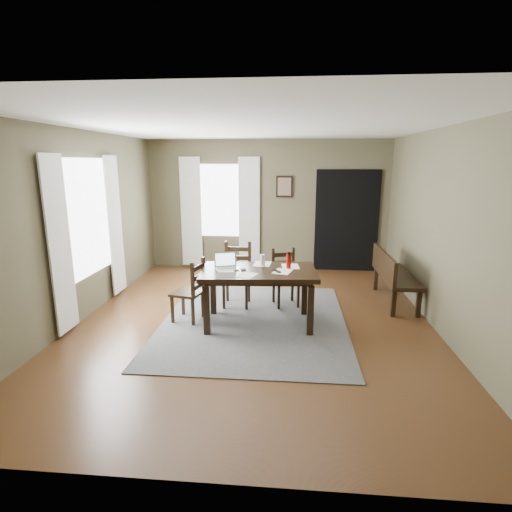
# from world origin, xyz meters

# --- Properties ---
(ground) EXTENTS (5.00, 6.00, 0.01)m
(ground) POSITION_xyz_m (0.00, 0.00, -0.01)
(ground) COLOR #492C16
(room_shell) EXTENTS (5.02, 6.02, 2.71)m
(room_shell) POSITION_xyz_m (0.00, 0.00, 1.80)
(room_shell) COLOR brown
(room_shell) RESTS_ON ground
(rug) EXTENTS (2.60, 3.20, 0.01)m
(rug) POSITION_xyz_m (0.00, 0.00, 0.01)
(rug) COLOR #464646
(rug) RESTS_ON ground
(dining_table) EXTENTS (1.64, 1.06, 0.79)m
(dining_table) POSITION_xyz_m (0.07, -0.09, 0.70)
(dining_table) COLOR black
(dining_table) RESTS_ON rug
(chair_end) EXTENTS (0.48, 0.48, 0.91)m
(chair_end) POSITION_xyz_m (-0.91, -0.06, 0.45)
(chair_end) COLOR black
(chair_end) RESTS_ON rug
(chair_back_left) EXTENTS (0.44, 0.44, 1.00)m
(chair_back_left) POSITION_xyz_m (-0.34, 0.68, 0.49)
(chair_back_left) COLOR black
(chair_back_left) RESTS_ON rug
(chair_back_right) EXTENTS (0.49, 0.49, 0.89)m
(chair_back_right) POSITION_xyz_m (0.42, 0.75, 0.44)
(chair_back_right) COLOR black
(chair_back_right) RESTS_ON rug
(bench) EXTENTS (0.48, 1.49, 0.84)m
(bench) POSITION_xyz_m (2.14, 1.02, 0.50)
(bench) COLOR black
(bench) RESTS_ON ground
(laptop) EXTENTS (0.38, 0.33, 0.21)m
(laptop) POSITION_xyz_m (-0.39, -0.04, 0.85)
(laptop) COLOR #B7B7BC
(laptop) RESTS_ON dining_table
(computer_mouse) EXTENTS (0.08, 0.10, 0.03)m
(computer_mouse) POSITION_xyz_m (-0.14, -0.13, 0.81)
(computer_mouse) COLOR #3F3F42
(computer_mouse) RESTS_ON dining_table
(tv_remote) EXTENTS (0.12, 0.16, 0.02)m
(tv_remote) POSITION_xyz_m (0.32, -0.16, 0.81)
(tv_remote) COLOR black
(tv_remote) RESTS_ON dining_table
(drinking_glass) EXTENTS (0.09, 0.09, 0.17)m
(drinking_glass) POSITION_xyz_m (0.11, 0.13, 0.88)
(drinking_glass) COLOR silver
(drinking_glass) RESTS_ON dining_table
(water_bottle) EXTENTS (0.08, 0.08, 0.24)m
(water_bottle) POSITION_xyz_m (0.48, 0.02, 0.91)
(water_bottle) COLOR #A4110C
(water_bottle) RESTS_ON dining_table
(paper_a) EXTENTS (0.28, 0.34, 0.00)m
(paper_a) POSITION_xyz_m (-0.39, -0.11, 0.80)
(paper_a) COLOR white
(paper_a) RESTS_ON dining_table
(paper_b) EXTENTS (0.30, 0.34, 0.00)m
(paper_b) POSITION_xyz_m (0.40, -0.15, 0.80)
(paper_b) COLOR white
(paper_b) RESTS_ON dining_table
(paper_c) EXTENTS (0.26, 0.33, 0.00)m
(paper_c) POSITION_xyz_m (0.10, 0.23, 0.80)
(paper_c) COLOR white
(paper_c) RESTS_ON dining_table
(paper_d) EXTENTS (0.27, 0.33, 0.00)m
(paper_d) POSITION_xyz_m (0.51, 0.13, 0.80)
(paper_d) COLOR white
(paper_d) RESTS_ON dining_table
(paper_e) EXTENTS (0.30, 0.34, 0.00)m
(paper_e) POSITION_xyz_m (-0.06, -0.38, 0.80)
(paper_e) COLOR white
(paper_e) RESTS_ON dining_table
(window_left) EXTENTS (0.01, 1.30, 1.70)m
(window_left) POSITION_xyz_m (-2.47, 0.20, 1.45)
(window_left) COLOR white
(window_left) RESTS_ON ground
(window_back) EXTENTS (1.00, 0.01, 1.50)m
(window_back) POSITION_xyz_m (-1.00, 2.97, 1.45)
(window_back) COLOR white
(window_back) RESTS_ON ground
(curtain_left_near) EXTENTS (0.03, 0.48, 2.30)m
(curtain_left_near) POSITION_xyz_m (-2.44, -0.62, 1.20)
(curtain_left_near) COLOR silver
(curtain_left_near) RESTS_ON ground
(curtain_left_far) EXTENTS (0.03, 0.48, 2.30)m
(curtain_left_far) POSITION_xyz_m (-2.44, 1.02, 1.20)
(curtain_left_far) COLOR silver
(curtain_left_far) RESTS_ON ground
(curtain_back_left) EXTENTS (0.44, 0.03, 2.30)m
(curtain_back_left) POSITION_xyz_m (-1.62, 2.94, 1.20)
(curtain_back_left) COLOR silver
(curtain_back_left) RESTS_ON ground
(curtain_back_right) EXTENTS (0.44, 0.03, 2.30)m
(curtain_back_right) POSITION_xyz_m (-0.38, 2.94, 1.20)
(curtain_back_right) COLOR silver
(curtain_back_right) RESTS_ON ground
(framed_picture) EXTENTS (0.34, 0.03, 0.44)m
(framed_picture) POSITION_xyz_m (0.35, 2.97, 1.75)
(framed_picture) COLOR black
(framed_picture) RESTS_ON ground
(doorway_back) EXTENTS (1.30, 0.03, 2.10)m
(doorway_back) POSITION_xyz_m (1.65, 2.97, 1.05)
(doorway_back) COLOR black
(doorway_back) RESTS_ON ground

